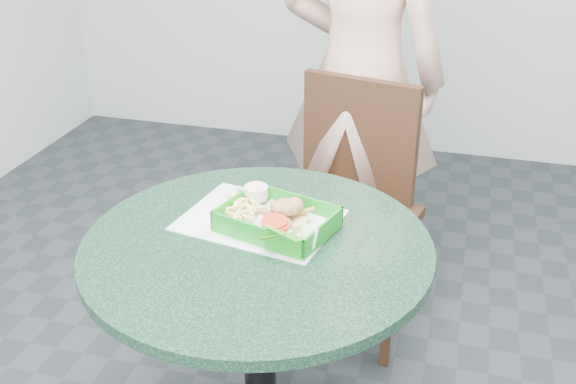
% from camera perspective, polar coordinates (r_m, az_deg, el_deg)
% --- Properties ---
extents(cafe_table, '(0.89, 0.89, 0.75)m').
position_cam_1_polar(cafe_table, '(1.82, -2.51, -9.32)').
color(cafe_table, black).
rests_on(cafe_table, floor).
extents(dining_chair, '(0.44, 0.44, 0.93)m').
position_cam_1_polar(dining_chair, '(2.48, 5.44, 0.03)').
color(dining_chair, '#3C2B1C').
rests_on(dining_chair, floor).
extents(diner_person, '(0.83, 0.61, 2.10)m').
position_cam_1_polar(diner_person, '(2.56, 6.34, 13.21)').
color(diner_person, '#D5A290').
rests_on(diner_person, floor).
extents(placemat, '(0.45, 0.36, 0.00)m').
position_cam_1_polar(placemat, '(1.82, -2.42, -2.92)').
color(placemat, silver).
rests_on(placemat, cafe_table).
extents(food_basket, '(0.28, 0.20, 0.06)m').
position_cam_1_polar(food_basket, '(1.77, -0.91, -3.24)').
color(food_basket, '#168E1C').
rests_on(food_basket, placemat).
extents(crab_sandwich, '(0.12, 0.12, 0.07)m').
position_cam_1_polar(crab_sandwich, '(1.76, -0.29, -2.15)').
color(crab_sandwich, tan).
rests_on(crab_sandwich, food_basket).
extents(fries_pile, '(0.14, 0.14, 0.04)m').
position_cam_1_polar(fries_pile, '(1.78, -4.17, -2.27)').
color(fries_pile, '#FFE97C').
rests_on(fries_pile, food_basket).
extents(sauce_ramekin, '(0.07, 0.07, 0.04)m').
position_cam_1_polar(sauce_ramekin, '(1.84, -3.68, -0.82)').
color(sauce_ramekin, silver).
rests_on(sauce_ramekin, food_basket).
extents(garnish_cup, '(0.12, 0.12, 0.05)m').
position_cam_1_polar(garnish_cup, '(1.69, -0.22, -3.84)').
color(garnish_cup, white).
rests_on(garnish_cup, food_basket).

